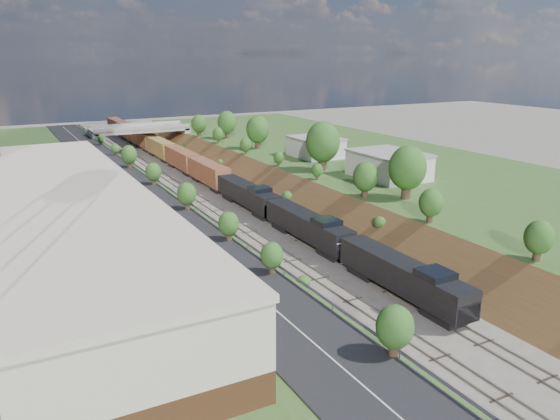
{
  "coord_description": "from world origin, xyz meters",
  "views": [
    {
      "loc": [
        -33.77,
        -17.45,
        24.74
      ],
      "look_at": [
        -3.07,
        40.14,
        6.0
      ],
      "focal_mm": 35.0,
      "sensor_mm": 36.0,
      "label": 1
    }
  ],
  "objects": [
    {
      "name": "tree_right_large",
      "position": [
        17.0,
        40.0,
        9.38
      ],
      "size": [
        5.25,
        5.25,
        7.61
      ],
      "color": "#473323",
      "rests_on": "platform_right"
    },
    {
      "name": "commercial_building",
      "position": [
        -28.0,
        38.0,
        8.51
      ],
      "size": [
        14.3,
        62.3,
        7.0
      ],
      "color": "brown",
      "rests_on": "platform_left"
    },
    {
      "name": "overpass",
      "position": [
        0.0,
        122.0,
        4.92
      ],
      "size": [
        24.5,
        8.3,
        7.4
      ],
      "color": "gray",
      "rests_on": "ground"
    },
    {
      "name": "platform_right",
      "position": [
        33.0,
        60.0,
        2.5
      ],
      "size": [
        44.0,
        180.0,
        5.0
      ],
      "primitive_type": "cube",
      "color": "#325A25",
      "rests_on": "ground"
    },
    {
      "name": "embankment_right",
      "position": [
        11.0,
        60.0,
        0.0
      ],
      "size": [
        10.0,
        180.0,
        10.0
      ],
      "primitive_type": "cube",
      "rotation": [
        0.0,
        0.79,
        0.0
      ],
      "color": "brown",
      "rests_on": "ground"
    },
    {
      "name": "rail_right_track",
      "position": [
        2.6,
        60.0,
        0.09
      ],
      "size": [
        1.58,
        180.0,
        0.18
      ],
      "primitive_type": "cube",
      "color": "gray",
      "rests_on": "ground"
    },
    {
      "name": "tree_left_crest",
      "position": [
        -11.8,
        20.0,
        7.04
      ],
      "size": [
        2.45,
        2.45,
        3.55
      ],
      "color": "#473323",
      "rests_on": "platform_left"
    },
    {
      "name": "rail_left_track",
      "position": [
        -2.6,
        60.0,
        0.09
      ],
      "size": [
        1.58,
        180.0,
        0.18
      ],
      "primitive_type": "cube",
      "color": "gray",
      "rests_on": "ground"
    },
    {
      "name": "road",
      "position": [
        -15.5,
        60.0,
        5.05
      ],
      "size": [
        8.0,
        180.0,
        0.1
      ],
      "primitive_type": "cube",
      "color": "black",
      "rests_on": "platform_left"
    },
    {
      "name": "guardrail",
      "position": [
        -11.4,
        59.8,
        5.55
      ],
      "size": [
        0.1,
        171.0,
        0.7
      ],
      "color": "#99999E",
      "rests_on": "platform_left"
    },
    {
      "name": "white_building_far",
      "position": [
        23.0,
        74.0,
        6.8
      ],
      "size": [
        8.0,
        10.0,
        3.6
      ],
      "primitive_type": "cube",
      "color": "silver",
      "rests_on": "platform_right"
    },
    {
      "name": "freight_train",
      "position": [
        2.6,
        95.26,
        2.62
      ],
      "size": [
        3.07,
        156.52,
        4.59
      ],
      "color": "black",
      "rests_on": "ground"
    },
    {
      "name": "embankment_left",
      "position": [
        -11.0,
        60.0,
        0.0
      ],
      "size": [
        10.0,
        180.0,
        10.0
      ],
      "primitive_type": "cube",
      "rotation": [
        0.0,
        0.79,
        0.0
      ],
      "color": "brown",
      "rests_on": "ground"
    },
    {
      "name": "platform_left",
      "position": [
        -33.0,
        60.0,
        2.5
      ],
      "size": [
        44.0,
        180.0,
        5.0
      ],
      "primitive_type": "cube",
      "color": "#325A25",
      "rests_on": "ground"
    },
    {
      "name": "white_building_near",
      "position": [
        23.5,
        52.0,
        7.0
      ],
      "size": [
        9.0,
        12.0,
        4.0
      ],
      "primitive_type": "cube",
      "color": "silver",
      "rests_on": "platform_right"
    }
  ]
}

